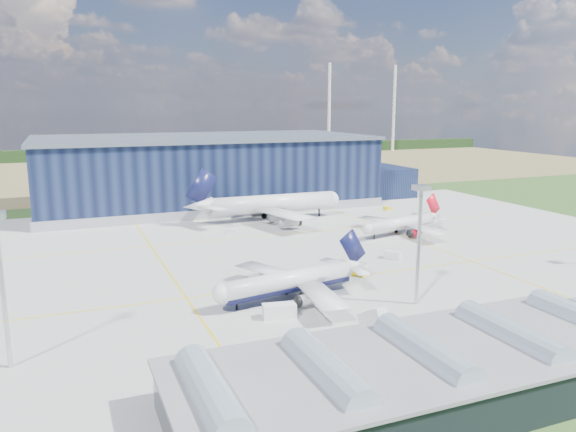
% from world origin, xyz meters
% --- Properties ---
extents(ground, '(600.00, 600.00, 0.00)m').
position_xyz_m(ground, '(0.00, 0.00, 0.00)').
color(ground, '#284A1C').
rests_on(ground, ground).
extents(apron, '(220.00, 160.00, 0.08)m').
position_xyz_m(apron, '(0.00, 10.00, 0.03)').
color(apron, gray).
rests_on(apron, ground).
extents(farmland, '(600.00, 220.00, 0.01)m').
position_xyz_m(farmland, '(0.00, 220.00, 0.00)').
color(farmland, olive).
rests_on(farmland, ground).
extents(treeline, '(600.00, 8.00, 8.00)m').
position_xyz_m(treeline, '(0.00, 300.00, 4.00)').
color(treeline, black).
rests_on(treeline, ground).
extents(hangar, '(145.00, 62.00, 26.10)m').
position_xyz_m(hangar, '(2.81, 94.80, 11.62)').
color(hangar, black).
rests_on(hangar, ground).
extents(glass_concourse, '(78.00, 23.00, 8.60)m').
position_xyz_m(glass_concourse, '(-6.45, -60.00, 3.69)').
color(glass_concourse, black).
rests_on(glass_concourse, ground).
extents(light_mast_west, '(2.60, 2.60, 23.00)m').
position_xyz_m(light_mast_west, '(-60.00, -30.00, 15.43)').
color(light_mast_west, '#B9BBC1').
rests_on(light_mast_west, ground).
extents(light_mast_center, '(2.60, 2.60, 23.00)m').
position_xyz_m(light_mast_center, '(10.00, -30.00, 15.43)').
color(light_mast_center, '#B9BBC1').
rests_on(light_mast_center, ground).
extents(airliner_navy, '(41.97, 41.33, 11.83)m').
position_xyz_m(airliner_navy, '(-11.62, -18.26, 5.91)').
color(airliner_navy, silver).
rests_on(airliner_navy, ground).
extents(airliner_red, '(39.45, 38.92, 10.73)m').
position_xyz_m(airliner_red, '(39.83, 20.99, 5.36)').
color(airliner_red, silver).
rests_on(airliner_red, ground).
extents(airliner_widebody, '(54.33, 53.17, 17.53)m').
position_xyz_m(airliner_widebody, '(12.98, 55.00, 8.76)').
color(airliner_widebody, silver).
rests_on(airliner_widebody, ground).
extents(gse_tug_a, '(3.68, 4.27, 1.52)m').
position_xyz_m(gse_tug_a, '(8.85, -9.69, 0.76)').
color(gse_tug_a, yellow).
rests_on(gse_tug_a, ground).
extents(gse_tug_b, '(3.11, 3.63, 1.33)m').
position_xyz_m(gse_tug_b, '(-23.09, -46.00, 0.66)').
color(gse_tug_b, yellow).
rests_on(gse_tug_b, ground).
extents(gse_van_a, '(6.25, 3.53, 2.57)m').
position_xyz_m(gse_van_a, '(-16.83, -26.68, 1.29)').
color(gse_van_a, silver).
rests_on(gse_van_a, ground).
extents(gse_cart_a, '(3.00, 3.50, 1.28)m').
position_xyz_m(gse_cart_a, '(-10.54, -3.25, 0.64)').
color(gse_cart_a, silver).
rests_on(gse_cart_a, ground).
extents(gse_van_b, '(3.96, 4.62, 1.95)m').
position_xyz_m(gse_van_b, '(23.49, -0.74, 0.97)').
color(gse_van_b, silver).
rests_on(gse_van_b, ground).
extents(gse_tug_c, '(2.03, 3.07, 1.30)m').
position_xyz_m(gse_tug_c, '(57.79, 56.26, 0.65)').
color(gse_tug_c, yellow).
rests_on(gse_tug_c, ground).
extents(gse_cart_b, '(3.61, 3.27, 1.30)m').
position_xyz_m(gse_cart_b, '(-4.73, 41.99, 0.65)').
color(gse_cart_b, silver).
rests_on(gse_cart_b, ground).
extents(airstair, '(3.14, 5.67, 3.43)m').
position_xyz_m(airstair, '(-5.43, -40.14, 1.71)').
color(airstair, silver).
rests_on(airstair, ground).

